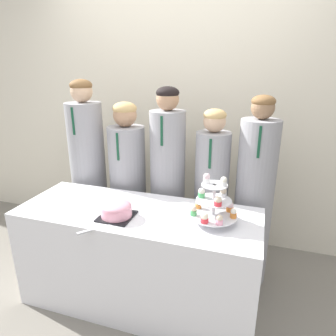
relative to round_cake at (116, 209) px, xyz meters
The scene contains 11 objects.
ground_plane 0.82m from the round_cake, 64.02° to the right, with size 16.00×16.00×0.00m, color slate.
wall_back 1.33m from the round_cake, 85.58° to the left, with size 9.00×0.06×2.70m.
table 0.45m from the round_cake, 51.74° to the left, with size 1.65×0.62×0.74m.
round_cake is the anchor object (origin of this frame).
cake_knife 0.20m from the round_cake, 107.57° to the right, with size 0.21×0.24×0.01m.
cupcake_stand 0.62m from the round_cake, 11.66° to the left, with size 0.30×0.30×0.32m.
student_0 0.87m from the round_cake, 133.47° to the left, with size 0.31×0.31×1.57m.
student_1 0.68m from the round_cake, 108.78° to the left, with size 0.31×0.31×1.40m.
student_2 0.65m from the round_cake, 76.98° to the left, with size 0.28×0.29×1.53m.
student_3 0.82m from the round_cake, 51.11° to the left, with size 0.27×0.27×1.38m.
student_4 1.05m from the round_cake, 36.98° to the left, with size 0.29×0.29×1.49m.
Camera 1 is at (0.76, -1.37, 1.67)m, focal length 32.00 mm.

